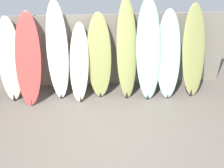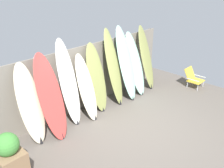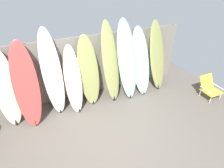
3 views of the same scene
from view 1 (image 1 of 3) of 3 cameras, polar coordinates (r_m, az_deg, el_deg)
The scene contains 11 objects.
ground at distance 4.89m, azimuth -1.40°, elevation -12.12°, with size 7.68×7.68×0.00m, color #5B544C.
fence_back at distance 6.07m, azimuth -2.45°, elevation 7.47°, with size 6.08×0.11×1.80m.
surfboard_cream_0 at distance 6.05m, azimuth -22.34°, elevation 5.04°, with size 0.55×0.65×1.85m.
surfboard_red_1 at distance 5.78m, azimuth -18.62°, elevation 5.21°, with size 0.63×0.84×1.97m.
surfboard_white_2 at distance 5.74m, azimuth -12.34°, elevation 7.19°, with size 0.48×0.60×2.18m.
surfboard_cream_3 at distance 5.69m, azimuth -7.51°, elevation 4.71°, with size 0.52×0.78×1.69m.
surfboard_olive_4 at distance 5.71m, azimuth -2.94°, elevation 6.26°, with size 0.56×0.55×1.90m.
surfboard_olive_5 at distance 5.65m, azimuth 3.38°, elevation 7.62°, with size 0.50×0.69×2.20m.
surfboard_seafoam_6 at distance 5.68m, azimuth 8.36°, elevation 7.54°, with size 0.61×0.75×2.21m.
surfboard_seafoam_7 at distance 5.87m, azimuth 12.80°, elevation 6.48°, with size 0.57×0.77×1.94m.
surfboard_olive_8 at distance 6.04m, azimuth 18.18°, elevation 7.00°, with size 0.63×0.71×2.07m.
Camera 1 is at (-0.13, -3.53, 3.39)m, focal length 40.00 mm.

